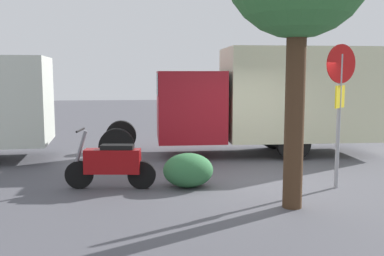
# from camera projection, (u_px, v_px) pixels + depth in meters

# --- Properties ---
(ground_plane) EXTENTS (60.00, 60.00, 0.00)m
(ground_plane) POSITION_uv_depth(u_px,v_px,m) (261.00, 182.00, 9.42)
(ground_plane) COLOR #4E4E55
(box_truck_near) EXTENTS (7.59, 2.27, 3.00)m
(box_truck_near) POSITION_uv_depth(u_px,v_px,m) (266.00, 97.00, 12.50)
(box_truck_near) COLOR black
(box_truck_near) RESTS_ON ground
(motorcycle) EXTENTS (1.81, 0.58, 1.20)m
(motorcycle) POSITION_uv_depth(u_px,v_px,m) (112.00, 163.00, 8.80)
(motorcycle) COLOR black
(motorcycle) RESTS_ON ground
(stop_sign) EXTENTS (0.71, 0.33, 2.86)m
(stop_sign) POSITION_uv_depth(u_px,v_px,m) (340.00, 93.00, 8.70)
(stop_sign) COLOR #9E9EA3
(stop_sign) RESTS_ON ground
(shrub_near_sign) EXTENTS (1.02, 0.83, 0.69)m
(shrub_near_sign) POSITION_uv_depth(u_px,v_px,m) (188.00, 170.00, 8.96)
(shrub_near_sign) COLOR #306A3D
(shrub_near_sign) RESTS_ON ground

